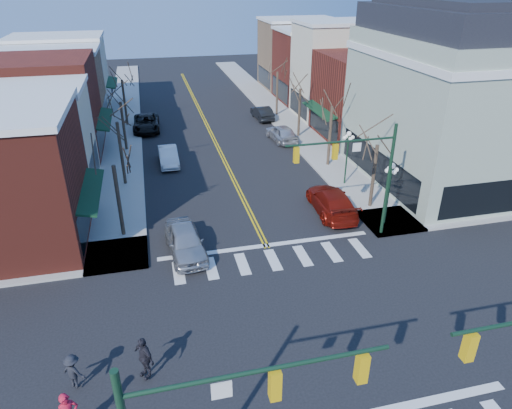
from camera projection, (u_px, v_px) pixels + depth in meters
ground at (309, 333)px, 20.87m from camera, size 160.00×160.00×0.00m
sidewalk_left at (121, 179)px, 36.35m from camera, size 3.50×70.00×0.15m
sidewalk_right at (327, 161)px, 40.01m from camera, size 3.50×70.00×0.15m
bldg_left_stucco_a at (18, 144)px, 32.84m from camera, size 10.00×7.00×7.50m
bldg_left_brick_b at (36, 109)px, 39.55m from camera, size 10.00×9.00×8.50m
bldg_left_tan at (52, 92)px, 46.86m from camera, size 10.00×7.50×7.80m
bldg_left_stucco_b at (62, 75)px, 53.49m from camera, size 10.00×8.00×8.20m
bldg_right_brick_a at (373, 96)px, 44.64m from camera, size 10.00×8.50×8.00m
bldg_right_stucco at (342, 71)px, 50.90m from camera, size 10.00×7.00×10.00m
bldg_right_brick_b at (318, 66)px, 57.75m from camera, size 10.00×8.00×8.50m
bldg_right_tan at (298, 55)px, 64.57m from camera, size 10.00×8.00×9.00m
victorian_corner at (458, 95)px, 33.89m from camera, size 12.25×14.25×13.30m
traffic_mast_far_right at (361, 168)px, 26.32m from camera, size 6.60×0.28×7.20m
lamppost_corner at (390, 183)px, 28.62m from camera, size 0.36×0.36×4.33m
lamppost_midblock at (348, 149)px, 34.26m from camera, size 0.36×0.36×4.33m
tree_left_a at (119, 202)px, 27.58m from camera, size 0.24×0.24×4.76m
tree_left_b at (121, 154)px, 34.45m from camera, size 0.24×0.24×5.04m
tree_left_c at (124, 127)px, 41.50m from camera, size 0.24×0.24×4.55m
tree_left_d at (125, 103)px, 48.36m from camera, size 0.24×0.24×4.90m
tree_right_a at (373, 177)px, 31.13m from camera, size 0.24×0.24×4.62m
tree_right_b at (330, 137)px, 37.94m from camera, size 0.24×0.24×5.18m
tree_right_c at (299, 113)px, 44.95m from camera, size 0.24×0.24×4.83m
tree_right_d at (277, 94)px, 51.86m from camera, size 0.24×0.24×4.97m
car_left_near at (185, 241)px, 26.49m from camera, size 2.41×5.06×1.67m
car_left_mid at (168, 156)px, 39.14m from camera, size 1.61×4.45×1.46m
car_left_far at (146, 123)px, 47.59m from camera, size 2.81×5.77×1.58m
car_right_near at (332, 201)px, 31.12m from camera, size 2.71×5.93×1.68m
car_right_mid at (282, 133)px, 44.58m from camera, size 2.44×4.94×1.62m
car_right_far at (262, 113)px, 51.30m from camera, size 1.83×4.58×1.48m
pedestrian_dark_a at (144, 357)px, 18.08m from camera, size 1.05×1.20×1.94m
pedestrian_dark_b at (73, 371)px, 17.70m from camera, size 1.15×1.02×1.55m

